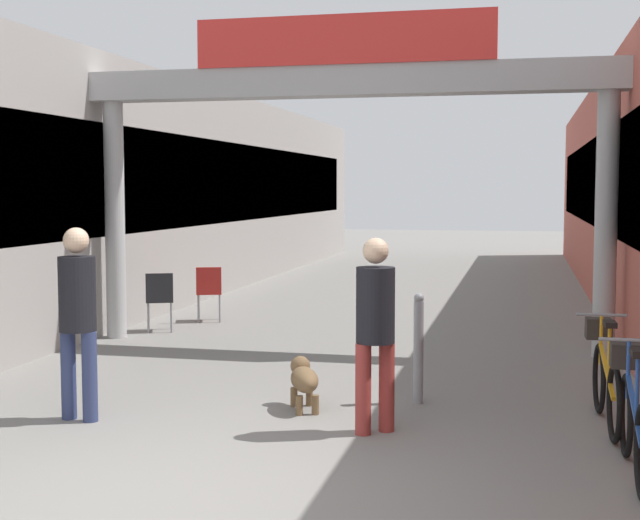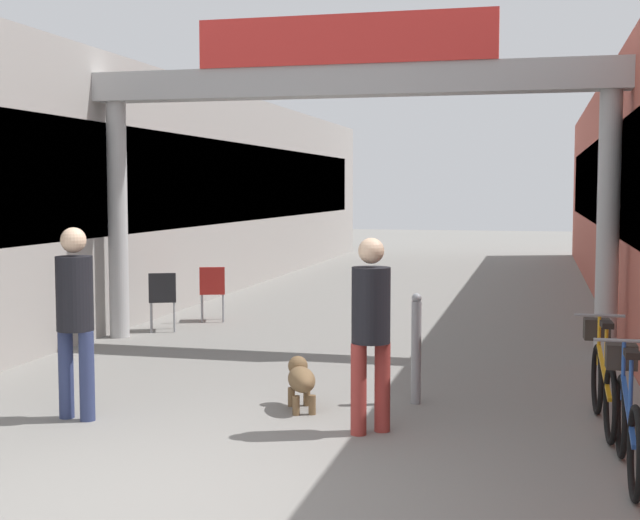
{
  "view_description": "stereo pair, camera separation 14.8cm",
  "coord_description": "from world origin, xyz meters",
  "px_view_note": "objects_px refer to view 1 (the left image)",
  "views": [
    {
      "loc": [
        2.34,
        -5.65,
        2.15
      ],
      "look_at": [
        0.0,
        4.55,
        1.3
      ],
      "focal_mm": 50.0,
      "sensor_mm": 36.0,
      "label": 1
    },
    {
      "loc": [
        2.48,
        -5.62,
        2.15
      ],
      "look_at": [
        0.0,
        4.55,
        1.3
      ],
      "focal_mm": 50.0,
      "sensor_mm": 36.0,
      "label": 2
    }
  ],
  "objects_px": {
    "bicycle_blue_nearest": "(632,415)",
    "cafe_chair_red_farther": "(209,289)",
    "pedestrian_with_dog": "(375,322)",
    "pedestrian_companion": "(78,310)",
    "cafe_chair_black_nearer": "(160,296)",
    "bollard_post_metal": "(418,347)",
    "dog_on_leash": "(304,379)",
    "bicycle_orange_second": "(605,377)"
  },
  "relations": [
    {
      "from": "dog_on_leash",
      "to": "cafe_chair_black_nearer",
      "type": "relative_size",
      "value": 0.77
    },
    {
      "from": "pedestrian_companion",
      "to": "pedestrian_with_dog",
      "type": "bearing_deg",
      "value": 3.94
    },
    {
      "from": "cafe_chair_black_nearer",
      "to": "cafe_chair_red_farther",
      "type": "bearing_deg",
      "value": 71.61
    },
    {
      "from": "cafe_chair_black_nearer",
      "to": "pedestrian_with_dog",
      "type": "bearing_deg",
      "value": -49.44
    },
    {
      "from": "dog_on_leash",
      "to": "cafe_chair_red_farther",
      "type": "bearing_deg",
      "value": 118.92
    },
    {
      "from": "pedestrian_with_dog",
      "to": "bicycle_blue_nearest",
      "type": "height_order",
      "value": "pedestrian_with_dog"
    },
    {
      "from": "pedestrian_companion",
      "to": "bicycle_orange_second",
      "type": "xyz_separation_m",
      "value": [
        4.73,
        0.95,
        -0.6
      ]
    },
    {
      "from": "cafe_chair_red_farther",
      "to": "pedestrian_with_dog",
      "type": "bearing_deg",
      "value": -57.87
    },
    {
      "from": "dog_on_leash",
      "to": "bicycle_blue_nearest",
      "type": "bearing_deg",
      "value": -24.42
    },
    {
      "from": "bicycle_orange_second",
      "to": "cafe_chair_red_farther",
      "type": "xyz_separation_m",
      "value": [
        -5.65,
        5.07,
        0.1
      ]
    },
    {
      "from": "pedestrian_companion",
      "to": "dog_on_leash",
      "type": "relative_size",
      "value": 2.6
    },
    {
      "from": "pedestrian_companion",
      "to": "cafe_chair_red_farther",
      "type": "distance_m",
      "value": 6.11
    },
    {
      "from": "pedestrian_with_dog",
      "to": "pedestrian_companion",
      "type": "distance_m",
      "value": 2.75
    },
    {
      "from": "cafe_chair_red_farther",
      "to": "bicycle_blue_nearest",
      "type": "bearing_deg",
      "value": -48.43
    },
    {
      "from": "pedestrian_companion",
      "to": "cafe_chair_red_farther",
      "type": "bearing_deg",
      "value": 98.7
    },
    {
      "from": "cafe_chair_black_nearer",
      "to": "cafe_chair_red_farther",
      "type": "xyz_separation_m",
      "value": [
        0.37,
        1.12,
        0.0
      ]
    },
    {
      "from": "bicycle_blue_nearest",
      "to": "bollard_post_metal",
      "type": "bearing_deg",
      "value": 135.4
    },
    {
      "from": "bicycle_blue_nearest",
      "to": "bicycle_orange_second",
      "type": "distance_m",
      "value": 1.4
    },
    {
      "from": "bicycle_blue_nearest",
      "to": "pedestrian_companion",
      "type": "bearing_deg",
      "value": 174.68
    },
    {
      "from": "dog_on_leash",
      "to": "bollard_post_metal",
      "type": "distance_m",
      "value": 1.2
    },
    {
      "from": "cafe_chair_black_nearer",
      "to": "bicycle_orange_second",
      "type": "bearing_deg",
      "value": -33.24
    },
    {
      "from": "bicycle_blue_nearest",
      "to": "bicycle_orange_second",
      "type": "xyz_separation_m",
      "value": [
        -0.08,
        1.4,
        0.0
      ]
    },
    {
      "from": "cafe_chair_black_nearer",
      "to": "cafe_chair_red_farther",
      "type": "height_order",
      "value": "same"
    },
    {
      "from": "pedestrian_companion",
      "to": "dog_on_leash",
      "type": "distance_m",
      "value": 2.23
    },
    {
      "from": "bicycle_orange_second",
      "to": "cafe_chair_red_farther",
      "type": "relative_size",
      "value": 1.9
    },
    {
      "from": "cafe_chair_black_nearer",
      "to": "dog_on_leash",
      "type": "bearing_deg",
      "value": -51.44
    },
    {
      "from": "pedestrian_companion",
      "to": "bicycle_blue_nearest",
      "type": "height_order",
      "value": "pedestrian_companion"
    },
    {
      "from": "bollard_post_metal",
      "to": "cafe_chair_red_farther",
      "type": "xyz_separation_m",
      "value": [
        -3.91,
        4.66,
        -0.02
      ]
    },
    {
      "from": "pedestrian_with_dog",
      "to": "cafe_chair_red_farther",
      "type": "xyz_separation_m",
      "value": [
        -3.66,
        5.83,
        -0.45
      ]
    },
    {
      "from": "pedestrian_with_dog",
      "to": "bicycle_orange_second",
      "type": "xyz_separation_m",
      "value": [
        1.99,
        0.76,
        -0.55
      ]
    },
    {
      "from": "pedestrian_with_dog",
      "to": "cafe_chair_black_nearer",
      "type": "relative_size",
      "value": 1.93
    },
    {
      "from": "pedestrian_companion",
      "to": "bicycle_blue_nearest",
      "type": "xyz_separation_m",
      "value": [
        4.81,
        -0.45,
        -0.6
      ]
    },
    {
      "from": "dog_on_leash",
      "to": "bicycle_orange_second",
      "type": "distance_m",
      "value": 2.81
    },
    {
      "from": "dog_on_leash",
      "to": "bicycle_blue_nearest",
      "type": "distance_m",
      "value": 3.17
    },
    {
      "from": "pedestrian_with_dog",
      "to": "bollard_post_metal",
      "type": "relative_size",
      "value": 1.55
    },
    {
      "from": "dog_on_leash",
      "to": "cafe_chair_red_farther",
      "type": "distance_m",
      "value": 5.89
    },
    {
      "from": "bicycle_blue_nearest",
      "to": "bollard_post_metal",
      "type": "xyz_separation_m",
      "value": [
        -1.83,
        1.8,
        0.13
      ]
    },
    {
      "from": "bicycle_blue_nearest",
      "to": "cafe_chair_red_farther",
      "type": "xyz_separation_m",
      "value": [
        -5.73,
        6.47,
        0.1
      ]
    },
    {
      "from": "cafe_chair_black_nearer",
      "to": "cafe_chair_red_farther",
      "type": "distance_m",
      "value": 1.18
    },
    {
      "from": "bicycle_orange_second",
      "to": "bollard_post_metal",
      "type": "xyz_separation_m",
      "value": [
        -1.75,
        0.4,
        0.13
      ]
    },
    {
      "from": "bicycle_orange_second",
      "to": "cafe_chair_red_farther",
      "type": "height_order",
      "value": "bicycle_orange_second"
    },
    {
      "from": "pedestrian_companion",
      "to": "cafe_chair_black_nearer",
      "type": "distance_m",
      "value": 5.09
    }
  ]
}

